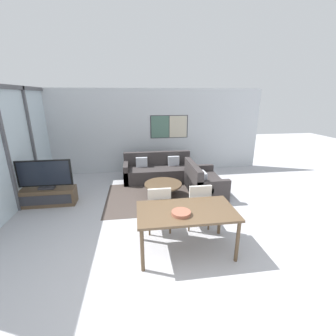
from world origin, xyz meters
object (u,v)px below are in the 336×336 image
(television, at_px, (45,175))
(sofa_main, at_px, (158,171))
(sofa_side, at_px, (202,183))
(tv_console, at_px, (49,197))
(dining_chair_left, at_px, (159,207))
(dining_table, at_px, (186,214))
(dining_chair_centre, at_px, (198,204))
(coffee_table, at_px, (163,187))
(fruit_bowl, at_px, (181,213))

(television, xyz_separation_m, sofa_main, (2.83, 1.38, -0.50))
(sofa_main, height_order, sofa_side, same)
(tv_console, xyz_separation_m, dining_chair_left, (2.56, -1.52, 0.31))
(tv_console, xyz_separation_m, sofa_side, (3.92, 0.15, 0.07))
(sofa_main, xyz_separation_m, dining_chair_left, (-0.27, -2.90, 0.24))
(dining_chair_left, bearing_deg, sofa_side, 50.77)
(television, distance_m, dining_table, 3.65)
(dining_table, bearing_deg, dining_chair_centre, 59.23)
(sofa_main, relative_size, coffee_table, 2.18)
(coffee_table, xyz_separation_m, dining_table, (0.12, -2.21, 0.41))
(television, bearing_deg, dining_chair_centre, -24.13)
(dining_chair_left, bearing_deg, tv_console, 149.33)
(sofa_side, xyz_separation_m, dining_chair_centre, (-0.58, -1.64, 0.24))
(sofa_side, bearing_deg, fruit_bowl, 155.94)
(coffee_table, bearing_deg, television, -178.84)
(sofa_side, height_order, dining_table, sofa_side)
(dining_table, distance_m, dining_chair_centre, 0.78)
(dining_table, height_order, dining_chair_left, dining_chair_left)
(tv_console, distance_m, sofa_side, 3.92)
(dining_table, xyz_separation_m, dining_chair_left, (-0.39, 0.63, -0.17))
(tv_console, bearing_deg, coffee_table, 1.18)
(dining_chair_left, bearing_deg, sofa_main, 84.63)
(sofa_main, bearing_deg, dining_chair_centre, -80.01)
(sofa_main, distance_m, dining_chair_centre, 2.93)
(sofa_side, relative_size, coffee_table, 1.46)
(sofa_main, xyz_separation_m, dining_table, (0.12, -3.53, 0.41))
(sofa_side, relative_size, fruit_bowl, 4.67)
(television, relative_size, sofa_main, 0.58)
(dining_chair_left, xyz_separation_m, dining_chair_centre, (0.78, 0.02, 0.00))
(tv_console, xyz_separation_m, fruit_bowl, (2.83, -2.28, 0.59))
(tv_console, distance_m, fruit_bowl, 3.69)
(dining_chair_left, bearing_deg, fruit_bowl, -70.33)
(tv_console, xyz_separation_m, sofa_main, (2.83, 1.38, 0.07))
(coffee_table, bearing_deg, dining_chair_centre, -71.93)
(tv_console, height_order, coffee_table, tv_console)
(coffee_table, relative_size, dining_chair_centre, 1.02)
(coffee_table, height_order, fruit_bowl, fruit_bowl)
(coffee_table, distance_m, dining_chair_left, 1.62)
(television, relative_size, coffee_table, 1.26)
(sofa_side, bearing_deg, dining_chair_centre, 160.54)
(television, distance_m, coffee_table, 2.87)
(dining_table, height_order, fruit_bowl, fruit_bowl)
(dining_table, bearing_deg, television, 143.90)
(tv_console, height_order, television, television)
(television, bearing_deg, tv_console, -90.00)
(dining_chair_centre, height_order, fruit_bowl, dining_chair_centre)
(television, xyz_separation_m, coffee_table, (2.83, 0.06, -0.50))
(tv_console, relative_size, dining_chair_left, 1.32)
(dining_table, bearing_deg, coffee_table, 93.04)
(dining_chair_centre, bearing_deg, fruit_bowl, -122.62)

